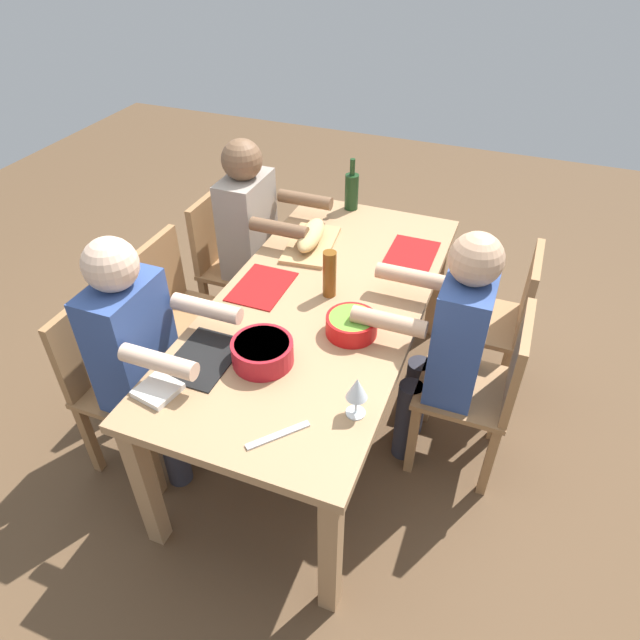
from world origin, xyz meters
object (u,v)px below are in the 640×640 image
(serving_bowl_greens, at_px, (262,351))
(beer_bottle, at_px, (330,274))
(diner_near_right, at_px, (141,349))
(serving_bowl_salad, at_px, (352,324))
(chair_near_right, at_px, (116,376))
(bread_loaf, at_px, (311,235))
(dining_table, at_px, (320,315))
(chair_far_center, at_px, (485,386))
(diner_near_left, at_px, (255,231))
(napkin_stack, at_px, (158,390))
(wine_glass, at_px, (357,390))
(chair_near_left, at_px, (229,258))
(cutting_board, at_px, (311,245))
(wine_bottle, at_px, (352,191))
(chair_far_left, at_px, (500,317))
(diner_far_center, at_px, (450,338))
(chair_near_center, at_px, (180,309))

(serving_bowl_greens, xyz_separation_m, beer_bottle, (-0.51, 0.08, 0.06))
(diner_near_right, xyz_separation_m, serving_bowl_salad, (-0.36, 0.78, 0.09))
(chair_near_right, distance_m, bread_loaf, 1.14)
(dining_table, relative_size, chair_far_center, 2.23)
(chair_far_center, xyz_separation_m, diner_near_right, (0.52, -1.35, 0.21))
(diner_near_left, xyz_separation_m, beer_bottle, (0.47, 0.61, 0.15))
(serving_bowl_salad, distance_m, napkin_stack, 0.79)
(wine_glass, bearing_deg, chair_near_left, -134.43)
(cutting_board, distance_m, wine_bottle, 0.48)
(chair_far_left, xyz_separation_m, chair_near_left, (0.00, -1.53, 0.00))
(diner_far_center, distance_m, serving_bowl_salad, 0.42)
(napkin_stack, bearing_deg, diner_near_left, -169.31)
(serving_bowl_greens, height_order, cutting_board, serving_bowl_greens)
(chair_near_center, relative_size, chair_near_right, 1.00)
(diner_far_center, bearing_deg, wine_glass, -21.25)
(diner_near_right, bearing_deg, chair_near_right, -90.00)
(chair_far_center, bearing_deg, chair_near_left, -108.83)
(diner_near_left, relative_size, bread_loaf, 3.75)
(chair_near_left, bearing_deg, chair_far_left, 90.00)
(diner_near_right, bearing_deg, diner_near_left, 180.00)
(cutting_board, relative_size, beer_bottle, 1.82)
(diner_near_left, bearing_deg, chair_near_center, -19.37)
(serving_bowl_salad, bearing_deg, cutting_board, -144.68)
(chair_near_right, xyz_separation_m, bread_loaf, (-0.94, 0.56, 0.32))
(chair_near_left, relative_size, serving_bowl_salad, 4.03)
(chair_far_center, relative_size, diner_near_right, 0.71)
(dining_table, relative_size, wine_glass, 11.44)
(chair_near_right, height_order, serving_bowl_salad, chair_near_right)
(chair_near_center, bearing_deg, chair_near_right, 0.00)
(dining_table, bearing_deg, napkin_stack, -24.89)
(beer_bottle, bearing_deg, bread_loaf, -147.08)
(chair_far_center, xyz_separation_m, wine_bottle, (-0.88, -0.92, 0.37))
(dining_table, height_order, diner_near_right, diner_near_right)
(diner_far_center, bearing_deg, dining_table, -90.00)
(diner_near_right, distance_m, cutting_board, 1.01)
(dining_table, distance_m, serving_bowl_salad, 0.29)
(wine_bottle, bearing_deg, chair_far_center, 46.15)
(wine_bottle, xyz_separation_m, wine_glass, (1.46, 0.51, 0.01))
(cutting_board, distance_m, wine_glass, 1.15)
(wine_glass, bearing_deg, cutting_board, -150.30)
(chair_far_left, height_order, bread_loaf, same)
(serving_bowl_greens, bearing_deg, napkin_stack, -44.48)
(dining_table, bearing_deg, beer_bottle, 157.70)
(wine_bottle, bearing_deg, chair_near_center, -34.66)
(chair_near_left, bearing_deg, wine_glass, 45.57)
(bread_loaf, relative_size, wine_bottle, 1.10)
(chair_near_center, bearing_deg, chair_near_left, 180.00)
(chair_near_left, relative_size, napkin_stack, 6.07)
(serving_bowl_salad, xyz_separation_m, wine_glass, (0.41, 0.16, 0.07))
(diner_far_center, bearing_deg, diner_near_right, -65.84)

